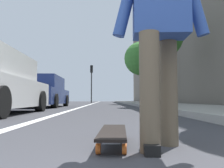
% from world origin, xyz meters
% --- Properties ---
extents(ground_plane, '(80.00, 80.00, 0.00)m').
position_xyz_m(ground_plane, '(10.00, 0.00, 0.00)').
color(ground_plane, '#38383D').
extents(lane_stripe_white, '(52.00, 0.16, 0.01)m').
position_xyz_m(lane_stripe_white, '(20.00, 1.25, 0.00)').
color(lane_stripe_white, silver).
rests_on(lane_stripe_white, ground).
extents(sidewalk_curb, '(52.00, 3.20, 0.13)m').
position_xyz_m(sidewalk_curb, '(18.00, -3.13, 0.07)').
color(sidewalk_curb, '#9E9B93').
rests_on(sidewalk_curb, ground).
extents(building_facade, '(40.00, 1.20, 12.06)m').
position_xyz_m(building_facade, '(22.00, -5.61, 6.03)').
color(building_facade, '#6C6359').
rests_on(building_facade, ground).
extents(skateboard, '(0.85, 0.26, 0.11)m').
position_xyz_m(skateboard, '(1.50, 0.03, 0.09)').
color(skateboard, orange).
rests_on(skateboard, ground).
extents(skater_person, '(0.45, 0.72, 1.64)m').
position_xyz_m(skater_person, '(1.36, -0.32, 0.94)').
color(skater_person, brown).
rests_on(skater_person, ground).
extents(parked_car_mid, '(4.61, 1.92, 1.47)m').
position_xyz_m(parked_car_mid, '(10.86, 3.08, 0.70)').
color(parked_car_mid, navy).
rests_on(parked_car_mid, ground).
extents(traffic_light, '(0.33, 0.28, 4.12)m').
position_xyz_m(traffic_light, '(24.94, 1.65, 2.85)').
color(traffic_light, '#2D2D2D').
rests_on(traffic_light, ground).
extents(street_tree_mid, '(2.16, 2.16, 4.59)m').
position_xyz_m(street_tree_mid, '(11.14, -2.73, 3.48)').
color(street_tree_mid, brown).
rests_on(street_tree_mid, ground).
extents(street_tree_far, '(2.69, 2.69, 4.98)m').
position_xyz_m(street_tree_far, '(17.91, -2.73, 3.62)').
color(street_tree_far, brown).
rests_on(street_tree_far, ground).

